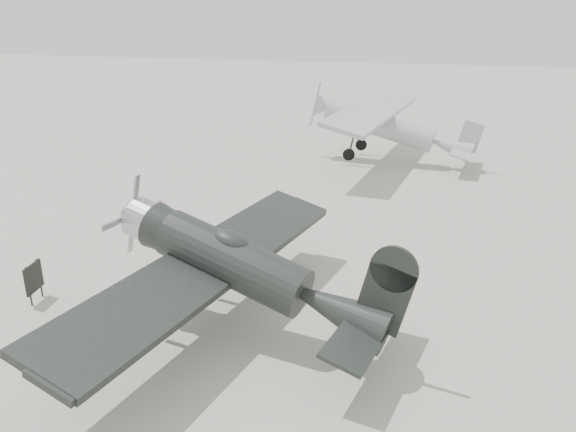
# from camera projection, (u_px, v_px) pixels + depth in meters

# --- Properties ---
(ground) EXTENTS (160.00, 160.00, 0.00)m
(ground) POSITION_uv_depth(u_px,v_px,m) (272.00, 297.00, 16.18)
(ground) COLOR gray
(ground) RESTS_ON ground
(lowwing_monoplane) EXTENTS (7.78, 10.80, 3.47)m
(lowwing_monoplane) POSITION_uv_depth(u_px,v_px,m) (246.00, 269.00, 13.72)
(lowwing_monoplane) COLOR black
(lowwing_monoplane) RESTS_ON ground
(highwing_monoplane) EXTENTS (9.03, 12.70, 3.59)m
(highwing_monoplane) POSITION_uv_depth(u_px,v_px,m) (386.00, 121.00, 29.92)
(highwing_monoplane) COLOR #939497
(highwing_monoplane) RESTS_ON ground
(sign_board) EXTENTS (0.17, 0.82, 1.19)m
(sign_board) POSITION_uv_depth(u_px,v_px,m) (34.00, 278.00, 15.74)
(sign_board) COLOR #333333
(sign_board) RESTS_ON ground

